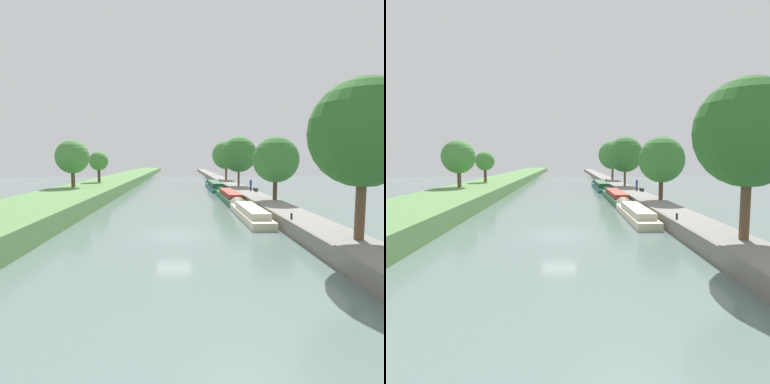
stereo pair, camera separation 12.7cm
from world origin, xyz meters
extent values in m
plane|color=slate|center=(0.00, 0.00, 0.00)|extent=(160.00, 160.00, 0.00)
cube|color=gray|center=(10.10, 0.00, 0.52)|extent=(3.04, 260.00, 1.04)
cube|color=gray|center=(8.46, 0.00, 0.54)|extent=(0.25, 260.00, 1.09)
cube|color=beige|center=(7.00, 6.50, 0.32)|extent=(2.00, 11.41, 0.63)
cube|color=beige|center=(7.00, 5.93, 0.91)|extent=(1.64, 7.99, 0.55)
cone|color=beige|center=(7.00, 12.80, 0.32)|extent=(1.90, 1.20, 1.90)
cube|color=#1E6033|center=(7.08, 20.48, 0.37)|extent=(2.00, 14.38, 0.73)
cube|color=maroon|center=(7.08, 19.76, 1.03)|extent=(1.64, 10.06, 0.60)
cone|color=#1E6033|center=(7.08, 28.27, 0.37)|extent=(1.90, 1.20, 1.90)
cube|color=#195B60|center=(6.83, 37.43, 0.29)|extent=(2.17, 15.64, 0.59)
cube|color=#234C2D|center=(6.83, 36.65, 1.02)|extent=(1.78, 10.95, 0.85)
cone|color=#195B60|center=(6.83, 45.90, 0.29)|extent=(2.06, 1.30, 2.06)
cylinder|color=brown|center=(10.54, -5.95, 3.19)|extent=(0.54, 0.54, 4.30)
sphere|color=#2D6628|center=(10.54, -5.95, 6.99)|extent=(5.99, 5.99, 5.99)
cylinder|color=#4C3828|center=(11.07, 12.54, 2.56)|extent=(0.48, 0.48, 3.06)
sphere|color=#387533|center=(11.07, 12.54, 5.49)|extent=(5.09, 5.09, 5.09)
cylinder|color=brown|center=(10.42, 32.00, 2.87)|extent=(0.36, 0.36, 3.66)
sphere|color=#387533|center=(10.42, 32.00, 6.34)|extent=(5.98, 5.98, 5.98)
cylinder|color=brown|center=(10.65, 49.05, 2.90)|extent=(0.49, 0.49, 3.73)
sphere|color=#47843D|center=(10.65, 49.05, 6.50)|extent=(6.30, 6.30, 6.30)
cylinder|color=#4C3828|center=(-13.50, 33.36, 2.99)|extent=(0.49, 0.49, 2.71)
sphere|color=#47843D|center=(-13.50, 33.36, 5.24)|extent=(3.25, 3.25, 3.25)
cylinder|color=brown|center=(-14.60, 23.02, 3.12)|extent=(0.53, 0.53, 2.97)
sphere|color=#47843D|center=(-14.60, 23.02, 5.89)|extent=(4.67, 4.67, 4.67)
cylinder|color=#282D42|center=(10.72, 23.64, 1.45)|extent=(0.26, 0.26, 0.82)
cylinder|color=#28428E|center=(10.72, 23.64, 2.17)|extent=(0.34, 0.34, 0.62)
sphere|color=tan|center=(10.72, 23.64, 2.59)|extent=(0.22, 0.22, 0.22)
cylinder|color=black|center=(8.88, 0.49, 1.26)|extent=(0.16, 0.16, 0.45)
cylinder|color=black|center=(8.88, 45.48, 1.26)|extent=(0.16, 0.16, 0.45)
cube|color=#333338|center=(11.17, 21.82, 1.24)|extent=(0.40, 0.08, 0.41)
cube|color=#333338|center=(11.17, 23.02, 1.24)|extent=(0.40, 0.08, 0.41)
cube|color=#2D4733|center=(11.17, 22.42, 1.48)|extent=(0.44, 1.50, 0.06)
camera|label=1|loc=(0.49, -23.86, 5.54)|focal=30.88mm
camera|label=2|loc=(0.61, -23.86, 5.54)|focal=30.88mm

